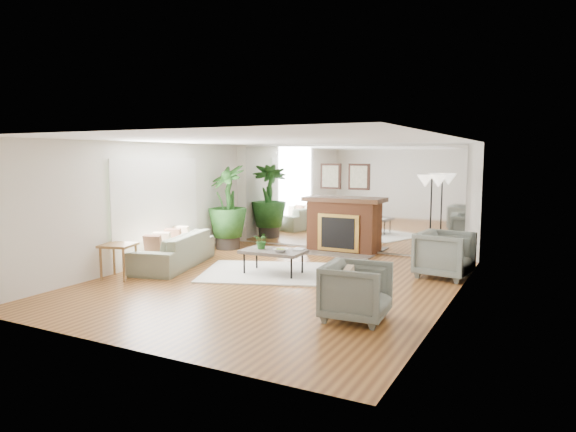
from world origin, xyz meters
The scene contains 18 objects.
ground centered at (0.00, 0.00, 0.00)m, with size 7.00×7.00×0.00m, color brown.
wall_left centered at (-2.99, 0.00, 1.25)m, with size 0.02×7.00×2.50m, color silver.
wall_right centered at (2.99, 0.00, 1.25)m, with size 0.02×7.00×2.50m, color silver.
wall_back centered at (0.00, 3.49, 1.25)m, with size 6.00×0.02×2.50m, color silver.
mirror_panel centered at (0.00, 3.47, 1.25)m, with size 5.40×0.04×2.40m, color silver.
window_panel centered at (-2.96, 0.40, 1.35)m, with size 0.04×2.40×1.50m, color #B2E09E.
fireplace centered at (0.00, 3.26, 0.66)m, with size 1.85×0.83×2.05m.
area_rug centered at (-0.33, 0.66, 0.01)m, with size 2.67×1.91×0.03m, color silver.
coffee_table centered at (-0.30, 0.56, 0.43)m, with size 1.20×0.73×0.47m.
sofa centered at (-2.45, 0.29, 0.33)m, with size 2.28×0.89×0.67m, color gray.
armchair_back centered at (2.60, 1.82, 0.43)m, with size 0.91×0.94×0.85m, color slate.
armchair_front centered at (2.00, -1.26, 0.39)m, with size 0.84×0.86×0.79m, color slate.
side_table centered at (-2.65, -1.00, 0.53)m, with size 0.69×0.69×0.64m.
potted_ficus centered at (-2.60, 2.44, 1.07)m, with size 1.25×1.25×2.01m.
floor_lamp centered at (2.10, 2.90, 1.57)m, with size 0.60×0.33×1.84m.
tabletop_plant centered at (-0.54, 0.56, 0.63)m, with size 0.29×0.25×0.32m, color #2E6B27.
fruit_bowl centered at (-0.09, 0.45, 0.50)m, with size 0.26×0.26×0.06m, color brown.
book centered at (0.01, 0.80, 0.48)m, with size 0.19×0.27×0.02m, color brown.
Camera 1 is at (4.31, -7.72, 2.22)m, focal length 32.00 mm.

